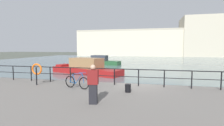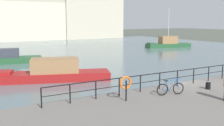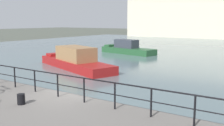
# 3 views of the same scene
# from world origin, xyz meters

# --- Properties ---
(ground_plane) EXTENTS (240.00, 240.00, 0.00)m
(ground_plane) POSITION_xyz_m (0.00, 0.00, 0.00)
(ground_plane) COLOR #4C5147
(water_basin) EXTENTS (80.00, 60.00, 0.01)m
(water_basin) POSITION_xyz_m (0.00, 30.20, 0.01)
(water_basin) COLOR slate
(water_basin) RESTS_ON ground_plane
(harbor_building) EXTENTS (59.02, 13.84, 14.80)m
(harbor_building) POSITION_xyz_m (6.88, 61.32, 5.74)
(harbor_building) COLOR beige
(harbor_building) RESTS_ON ground_plane
(moored_small_launch) EXTENTS (9.88, 5.51, 1.94)m
(moored_small_launch) POSITION_xyz_m (-7.19, 8.47, 0.74)
(moored_small_launch) COLOR maroon
(moored_small_launch) RESTS_ON water_basin
(moored_green_narrowboat) EXTENTS (7.90, 3.52, 1.78)m
(moored_green_narrowboat) POSITION_xyz_m (-8.99, 20.55, 0.64)
(moored_green_narrowboat) COLOR #23512D
(moored_green_narrowboat) RESTS_ON water_basin
(quay_railing) EXTENTS (23.36, 0.07, 1.08)m
(quay_railing) POSITION_xyz_m (0.80, -0.75, 1.50)
(quay_railing) COLOR black
(quay_railing) RESTS_ON quay_promenade
(parked_bicycle) EXTENTS (1.72, 0.53, 0.98)m
(parked_bicycle) POSITION_xyz_m (-3.49, -2.21, 1.16)
(parked_bicycle) COLOR black
(parked_bicycle) RESTS_ON quay_promenade
(mooring_bollard) EXTENTS (0.32, 0.32, 0.44)m
(mooring_bollard) POSITION_xyz_m (-0.41, -2.41, 0.99)
(mooring_bollard) COLOR black
(mooring_bollard) RESTS_ON quay_promenade
(life_ring_stand) EXTENTS (0.75, 0.16, 1.40)m
(life_ring_stand) POSITION_xyz_m (-6.45, -1.84, 1.74)
(life_ring_stand) COLOR black
(life_ring_stand) RESTS_ON quay_promenade
(standing_person) EXTENTS (0.48, 0.35, 1.69)m
(standing_person) POSITION_xyz_m (-1.59, -4.72, 1.63)
(standing_person) COLOR black
(standing_person) RESTS_ON quay_promenade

